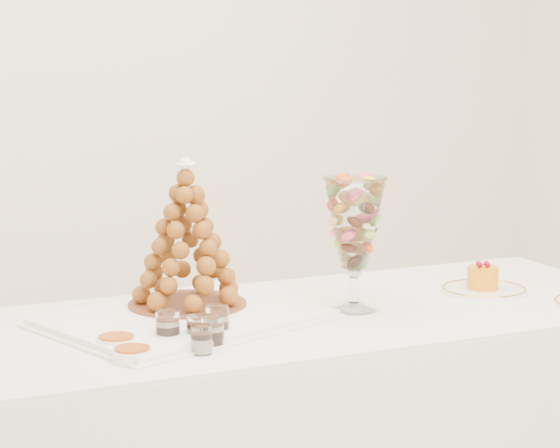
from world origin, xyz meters
TOP-DOWN VIEW (x-y plane):
  - buffet_table at (0.04, 0.15)m, footprint 1.98×0.87m
  - lace_tray at (-0.27, 0.21)m, footprint 0.75×0.64m
  - macaron_vase at (0.18, 0.12)m, footprint 0.16×0.16m
  - cake_plate at (0.61, 0.13)m, footprint 0.24×0.24m
  - verrine_a at (-0.38, 0.05)m, footprint 0.06×0.06m
  - verrine_b at (-0.31, 0.03)m, footprint 0.05×0.05m
  - verrine_c at (-0.25, 0.04)m, footprint 0.07×0.07m
  - verrine_d at (-0.34, -0.07)m, footprint 0.06×0.06m
  - verrine_e at (-0.30, -0.03)m, footprint 0.06×0.06m
  - ramekin_back at (-0.51, 0.05)m, footprint 0.09×0.09m
  - ramekin_front at (-0.51, -0.06)m, footprint 0.09×0.09m
  - croquembouche at (-0.23, 0.29)m, footprint 0.31×0.31m
  - mousse_cake at (0.60, 0.13)m, footprint 0.09×0.09m

SIDE VIEW (x-z plane):
  - buffet_table at x=0.04m, z-range 0.00..0.74m
  - cake_plate at x=0.61m, z-range 0.74..0.75m
  - lace_tray at x=-0.27m, z-range 0.74..0.76m
  - ramekin_front at x=-0.51m, z-range 0.74..0.77m
  - ramekin_back at x=-0.51m, z-range 0.74..0.77m
  - verrine_b at x=-0.31m, z-range 0.74..0.80m
  - verrine_d at x=-0.34m, z-range 0.74..0.81m
  - verrine_e at x=-0.30m, z-range 0.74..0.81m
  - verrine_c at x=-0.25m, z-range 0.74..0.82m
  - verrine_a at x=-0.38m, z-range 0.74..0.82m
  - mousse_cake at x=0.60m, z-range 0.74..0.82m
  - croquembouche at x=-0.23m, z-range 0.76..1.14m
  - macaron_vase at x=0.18m, z-range 0.79..1.15m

